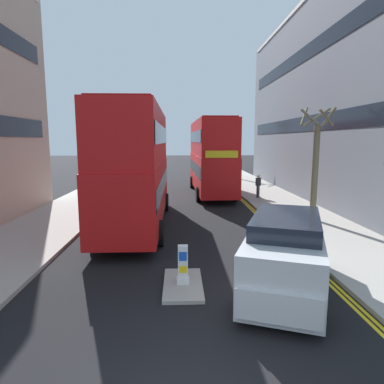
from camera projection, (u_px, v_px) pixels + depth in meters
The scene contains 13 objects.
sidewalk_right at pixel (286, 207), 20.80m from camera, with size 4.00×80.00×0.14m, color #9E9991.
sidewalk_left at pixel (73, 209), 20.29m from camera, with size 4.00×80.00×0.14m, color #9E9991.
kerb_line_outer at pixel (260, 215), 18.75m from camera, with size 0.10×56.00×0.01m, color yellow.
kerb_line_inner at pixel (257, 215), 18.75m from camera, with size 0.10×56.00×0.01m, color yellow.
traffic_island at pixel (183, 285), 9.64m from camera, with size 1.10×2.20×0.10m, color #9E9991.
keep_left_bollard at pixel (183, 266), 9.55m from camera, with size 0.36×0.28×1.11m.
double_decker_bus_away at pixel (137, 164), 16.15m from camera, with size 2.81×10.81×5.64m.
double_decker_bus_oncoming at pixel (211, 155), 25.84m from camera, with size 3.00×10.86×5.64m.
taxi_minivan at pixel (285, 255), 9.10m from camera, with size 3.42×5.16×2.12m.
pedestrian_far at pixel (258, 186), 23.64m from camera, with size 0.34×0.22×1.62m.
street_tree_near at pixel (315, 164), 16.77m from camera, with size 1.78×1.72×5.66m.
street_tree_mid at pixel (231, 150), 36.65m from camera, with size 1.57×1.52×6.20m.
townhouse_terrace_right at pixel (367, 101), 24.23m from camera, with size 10.08×28.00×13.79m.
Camera 1 is at (-0.11, -4.17, 4.13)m, focal length 31.58 mm.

